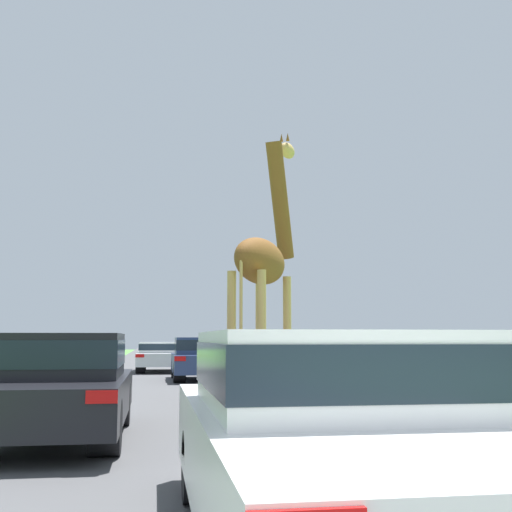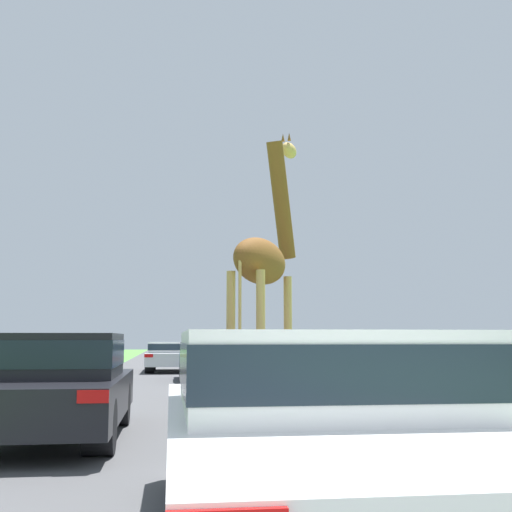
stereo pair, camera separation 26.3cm
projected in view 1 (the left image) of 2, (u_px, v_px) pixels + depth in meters
road at (174, 368)px, 29.77m from camera, size 6.53×120.00×0.00m
giraffe_near_road at (265, 262)px, 11.37m from camera, size 1.74×2.52×5.42m
car_lead_maroon at (338, 433)px, 4.20m from camera, size 1.89×4.74×1.41m
car_queue_right at (159, 355)px, 26.51m from camera, size 1.82×4.26×1.21m
car_queue_left at (201, 357)px, 21.19m from camera, size 1.88×3.93×1.40m
car_far_ahead at (287, 366)px, 14.89m from camera, size 1.91×4.13×1.39m
car_verge_right at (59, 383)px, 8.76m from camera, size 1.83×4.48×1.44m
sign_post at (479, 362)px, 9.79m from camera, size 0.70×0.08×1.44m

